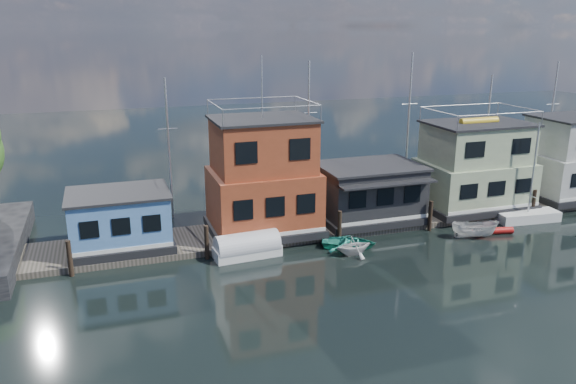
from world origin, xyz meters
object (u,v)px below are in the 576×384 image
object	(u,v)px
day_sailer	(528,216)
dinghy_white	(354,246)
motorboat	(475,229)
tarp_runabout	(247,247)
houseboat_red	(263,179)
houseboat_dark	(369,192)
houseboat_green	(475,167)
dinghy_teal	(349,243)
red_kayak	(490,231)
houseboat_blue	(120,220)

from	to	relation	value
day_sailer	dinghy_white	bearing A→B (deg)	-168.26
motorboat	tarp_runabout	size ratio (longest dim) A/B	0.74
houseboat_red	houseboat_dark	distance (m)	8.18
houseboat_green	day_sailer	xyz separation A→B (m)	(2.57, -3.37, -3.12)
motorboat	dinghy_white	world-z (taller)	dinghy_white
tarp_runabout	day_sailer	bearing A→B (deg)	-4.29
houseboat_green	dinghy_white	world-z (taller)	houseboat_green
dinghy_teal	houseboat_red	bearing A→B (deg)	76.28
houseboat_dark	red_kayak	distance (m)	8.87
houseboat_blue	houseboat_dark	size ratio (longest dim) A/B	0.86
motorboat	dinghy_white	size ratio (longest dim) A/B	1.34
tarp_runabout	day_sailer	size ratio (longest dim) A/B	0.58
houseboat_blue	dinghy_teal	world-z (taller)	houseboat_blue
houseboat_red	motorboat	xyz separation A→B (m)	(13.64, -5.05, -3.49)
dinghy_teal	red_kayak	xyz separation A→B (m)	(10.49, -0.79, -0.13)
motorboat	dinghy_white	distance (m)	9.17
houseboat_blue	houseboat_green	distance (m)	26.53
motorboat	day_sailer	bearing A→B (deg)	-54.19
red_kayak	day_sailer	world-z (taller)	day_sailer
dinghy_white	day_sailer	world-z (taller)	day_sailer
houseboat_green	houseboat_red	bearing A→B (deg)	-180.00
houseboat_green	dinghy_white	distance (m)	13.85
houseboat_green	tarp_runabout	world-z (taller)	houseboat_green
houseboat_red	houseboat_green	world-z (taller)	houseboat_red
houseboat_red	tarp_runabout	xyz separation A→B (m)	(-2.03, -3.25, -3.47)
dinghy_teal	dinghy_white	xyz separation A→B (m)	(-0.20, -1.14, 0.26)
houseboat_green	tarp_runabout	size ratio (longest dim) A/B	1.95
houseboat_red	dinghy_white	size ratio (longest dim) A/B	4.96
dinghy_teal	motorboat	xyz separation A→B (m)	(8.97, -1.05, 0.25)
day_sailer	red_kayak	bearing A→B (deg)	-157.19
houseboat_dark	tarp_runabout	xyz separation A→B (m)	(-10.03, -3.23, -1.78)
motorboat	tarp_runabout	xyz separation A→B (m)	(-15.66, 1.80, 0.02)
dinghy_teal	motorboat	bearing A→B (deg)	-69.90
dinghy_teal	houseboat_green	bearing A→B (deg)	-45.25
motorboat	red_kayak	size ratio (longest dim) A/B	0.98
houseboat_blue	dinghy_white	bearing A→B (deg)	-20.18
houseboat_blue	houseboat_red	bearing A→B (deg)	0.00
dinghy_white	houseboat_green	bearing A→B (deg)	-70.53
houseboat_blue	tarp_runabout	size ratio (longest dim) A/B	1.48
houseboat_green	houseboat_dark	bearing A→B (deg)	-179.88
tarp_runabout	dinghy_white	world-z (taller)	tarp_runabout
houseboat_dark	houseboat_green	size ratio (longest dim) A/B	0.88
houseboat_green	dinghy_white	size ratio (longest dim) A/B	3.51
motorboat	red_kayak	distance (m)	1.59
dinghy_teal	motorboat	distance (m)	9.03
houseboat_blue	houseboat_red	distance (m)	9.69
houseboat_dark	houseboat_green	bearing A→B (deg)	0.12
houseboat_dark	houseboat_green	distance (m)	9.07
dinghy_teal	day_sailer	bearing A→B (deg)	-60.78
houseboat_dark	dinghy_teal	world-z (taller)	houseboat_dark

